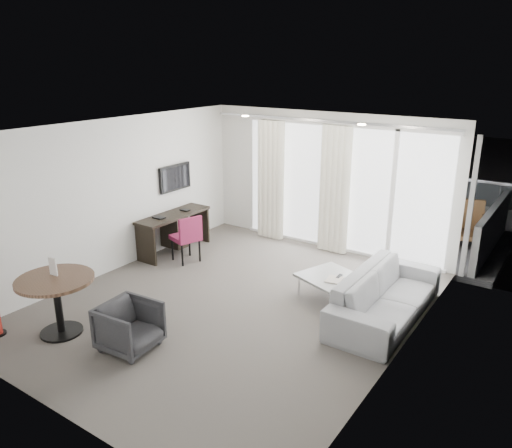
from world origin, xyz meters
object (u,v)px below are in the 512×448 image
Objects in this scene: rattan_chair_b at (469,225)px; desk at (174,233)px; sofa at (386,295)px; rattan_chair_a at (405,219)px; tub_armchair at (130,327)px; desk_chair at (185,238)px; coffee_table at (330,287)px; round_table at (58,306)px.

desk is at bearing -164.99° from rattan_chair_b.
rattan_chair_a is at bearing 14.08° from sofa.
sofa is at bearing -116.38° from rattan_chair_b.
desk_chair is at bearing 23.65° from tub_armchair.
rattan_chair_a is (0.10, 3.19, 0.27)m from coffee_table.
rattan_chair_b is at bearing -27.81° from tub_armchair.
rattan_chair_b is (4.07, 3.62, 0.01)m from desk_chair.
rattan_chair_a is (2.61, 6.16, 0.06)m from round_table.
coffee_table is (1.45, 2.71, -0.13)m from tub_armchair.
round_table reaches higher than coffee_table.
rattan_chair_b is at bearing 33.31° from rattan_chair_a.
tub_armchair is (1.89, -2.84, -0.06)m from desk.
round_table is 6.69m from rattan_chair_a.
desk is 0.68× the size of sofa.
round_table is 4.48m from sofa.
desk_chair is at bearing -113.53° from rattan_chair_a.
round_table is 1.12× the size of rattan_chair_b.
tub_armchair is 6.10m from rattan_chair_a.
desk_chair reaches higher than round_table.
coffee_table is 0.35× the size of sofa.
desk is 4.60m from rattan_chair_a.
desk is 1.72× the size of rattan_chair_a.
desk is 1.94× the size of coffee_table.
sofa is at bearing -57.91° from rattan_chair_a.
desk_chair is 0.98× the size of rattan_chair_b.
rattan_chair_a is (3.43, 3.06, 0.09)m from desk.
rattan_chair_b is (3.75, 6.47, 0.05)m from round_table.
rattan_chair_b is at bearing 70.50° from coffee_table.
coffee_table is 0.89× the size of rattan_chair_a.
rattan_chair_b reaches higher than desk_chair.
desk_chair is at bearing -25.73° from desk.
desk_chair is 5.44m from rattan_chair_b.
tub_armchair is (1.38, -2.59, -0.13)m from desk_chair.
rattan_chair_a is at bearing -19.09° from tub_armchair.
round_table reaches higher than desk.
rattan_chair_a is (1.55, 5.90, 0.15)m from tub_armchair.
desk is at bearing 29.25° from tub_armchair.
desk_chair reaches higher than coffee_table.
rattan_chair_a reaches higher than coffee_table.
tub_armchair is 0.83× the size of coffee_table.
round_table reaches higher than sofa.
rattan_chair_b is (1.14, 0.31, -0.01)m from rattan_chair_a.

